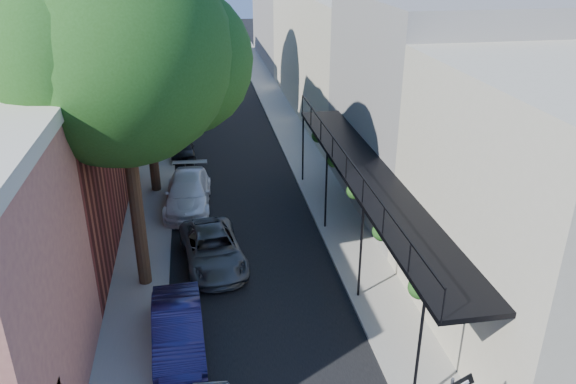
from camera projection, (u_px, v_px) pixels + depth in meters
name	position (u px, v px, depth m)	size (l,w,h in m)	color
road_surface	(222.00, 116.00, 38.16)	(6.00, 64.00, 0.01)	black
sidewalk_left	(162.00, 118.00, 37.55)	(2.00, 64.00, 0.12)	gray
sidewalk_right	(280.00, 112.00, 38.74)	(2.00, 64.00, 0.12)	gray
buildings_left	(64.00, 50.00, 33.63)	(10.10, 59.10, 12.00)	tan
buildings_right	(355.00, 47.00, 37.21)	(9.80, 55.00, 10.00)	#BFB79E
oak_near	(134.00, 55.00, 16.67)	(7.48, 6.80, 11.42)	#382716
oak_mid	(150.00, 40.00, 24.17)	(6.60, 6.00, 10.20)	#382716
parked_car_b	(178.00, 330.00, 16.30)	(1.43, 4.09, 1.35)	#181647
parked_car_c	(213.00, 249.00, 20.62)	(2.07, 4.48, 1.25)	#4D5054
parked_car_d	(188.00, 193.00, 25.00)	(1.95, 4.80, 1.39)	white
parked_car_e	(182.00, 147.00, 30.87)	(1.31, 3.26, 1.11)	black
parked_car_f	(185.00, 117.00, 36.02)	(1.25, 3.58, 1.18)	gray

